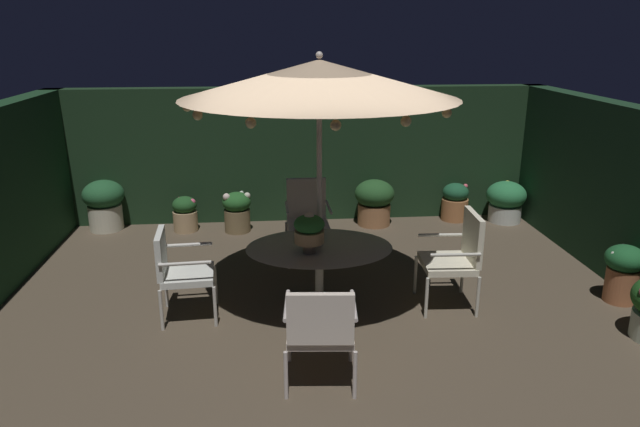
{
  "coord_description": "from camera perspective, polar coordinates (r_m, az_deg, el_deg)",
  "views": [
    {
      "loc": [
        -0.52,
        -5.61,
        2.92
      ],
      "look_at": [
        -0.01,
        0.09,
        1.1
      ],
      "focal_mm": 32.72,
      "sensor_mm": 36.0,
      "label": 1
    }
  ],
  "objects": [
    {
      "name": "hedge_backdrop_rear",
      "position": [
        9.19,
        -1.79,
        5.82
      ],
      "size": [
        7.63,
        0.3,
        2.08
      ],
      "primitive_type": "cube",
      "color": "black",
      "rests_on": "ground_plane"
    },
    {
      "name": "potted_plant_right_near",
      "position": [
        9.61,
        17.72,
        1.25
      ],
      "size": [
        0.61,
        0.61,
        0.64
      ],
      "color": "silver",
      "rests_on": "ground_plane"
    },
    {
      "name": "potted_plant_back_left",
      "position": [
        8.79,
        -8.13,
        0.28
      ],
      "size": [
        0.42,
        0.42,
        0.61
      ],
      "color": "olive",
      "rests_on": "ground_plane"
    },
    {
      "name": "patio_chair_northeast",
      "position": [
        6.47,
        13.3,
        -3.79
      ],
      "size": [
        0.61,
        0.67,
        1.06
      ],
      "color": "beige",
      "rests_on": "ground_plane"
    },
    {
      "name": "potted_plant_back_right",
      "position": [
        9.49,
        13.06,
        1.15
      ],
      "size": [
        0.41,
        0.41,
        0.6
      ],
      "color": "#B06F42",
      "rests_on": "ground_plane"
    },
    {
      "name": "ground_plane",
      "position": [
        6.35,
        0.13,
        -9.82
      ],
      "size": [
        7.63,
        7.04,
        0.02
      ],
      "primitive_type": "cube",
      "color": "brown"
    },
    {
      "name": "centerpiece_planter",
      "position": [
        5.95,
        -1.06,
        -1.59
      ],
      "size": [
        0.32,
        0.32,
        0.43
      ],
      "color": "tan",
      "rests_on": "patio_dining_table"
    },
    {
      "name": "patio_dining_table",
      "position": [
        6.26,
        -0.06,
        -4.55
      ],
      "size": [
        1.56,
        1.21,
        0.71
      ],
      "color": "silver",
      "rests_on": "ground_plane"
    },
    {
      "name": "potted_plant_front_corner",
      "position": [
        9.35,
        -20.36,
        0.99
      ],
      "size": [
        0.61,
        0.61,
        0.76
      ],
      "color": "beige",
      "rests_on": "ground_plane"
    },
    {
      "name": "potted_plant_left_near",
      "position": [
        8.97,
        -13.06,
        0.02
      ],
      "size": [
        0.36,
        0.36,
        0.53
      ],
      "color": "tan",
      "rests_on": "ground_plane"
    },
    {
      "name": "potted_plant_right_far",
      "position": [
        9.03,
        5.34,
        1.26
      ],
      "size": [
        0.61,
        0.61,
        0.71
      ],
      "color": "#A66F47",
      "rests_on": "ground_plane"
    },
    {
      "name": "patio_chair_southeast",
      "position": [
        6.22,
        -13.72,
        -5.15
      ],
      "size": [
        0.6,
        0.6,
        0.96
      ],
      "color": "beige",
      "rests_on": "ground_plane"
    },
    {
      "name": "potted_plant_back_center",
      "position": [
        7.28,
        27.54,
        -4.95
      ],
      "size": [
        0.43,
        0.43,
        0.66
      ],
      "color": "#AC653F",
      "rests_on": "ground_plane"
    },
    {
      "name": "patio_umbrella",
      "position": [
        5.82,
        -0.07,
        12.98
      ],
      "size": [
        2.76,
        2.76,
        2.71
      ],
      "color": "beige",
      "rests_on": "ground_plane"
    },
    {
      "name": "patio_chair_east",
      "position": [
        7.65,
        -1.25,
        -0.1
      ],
      "size": [
        0.59,
        0.6,
        1.04
      ],
      "color": "silver",
      "rests_on": "ground_plane"
    },
    {
      "name": "patio_chair_north",
      "position": [
        4.92,
        0.03,
        -11.06
      ],
      "size": [
        0.64,
        0.65,
        0.94
      ],
      "color": "beige",
      "rests_on": "ground_plane"
    }
  ]
}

